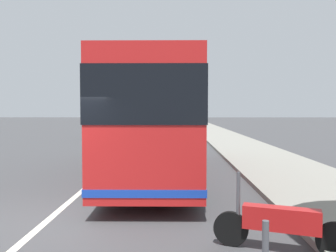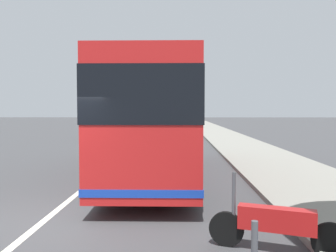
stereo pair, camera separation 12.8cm
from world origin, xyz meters
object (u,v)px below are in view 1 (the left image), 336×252
Objects in this scene: car_far_distant at (139,123)px; car_ahead_same_lane at (151,120)px; motorcycle_by_tree at (280,224)px; car_oncoming at (114,129)px; coach_bus at (156,116)px.

car_far_distant is 0.89× the size of car_ahead_same_lane.
motorcycle_by_tree is 0.51× the size of car_oncoming.
car_ahead_same_lane is (29.11, -0.92, -0.03)m from car_oncoming.
car_ahead_same_lane is at bearing -178.17° from car_far_distant.
motorcycle_by_tree is at bearing 20.65° from car_oncoming.
car_oncoming is at bearing -0.74° from car_ahead_same_lane.
car_oncoming is (22.40, 6.65, 0.25)m from motorcycle_by_tree.
motorcycle_by_tree is 23.37m from car_oncoming.
car_oncoming is at bearing 14.48° from coach_bus.
car_oncoming is (-15.43, 0.40, 0.04)m from car_far_distant.
car_oncoming is at bearing -54.75° from motorcycle_by_tree.
coach_bus is at bearing 5.40° from car_ahead_same_lane.
car_oncoming reaches higher than motorcycle_by_tree.
coach_bus is at bearing 19.23° from car_oncoming.
car_far_distant is 13.69m from car_ahead_same_lane.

